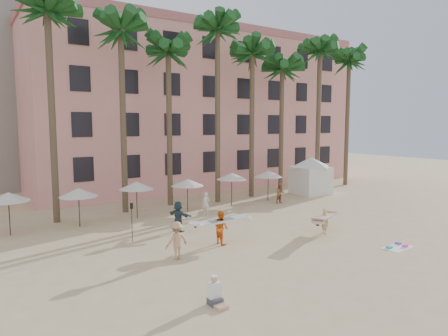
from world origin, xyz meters
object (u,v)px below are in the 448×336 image
object	(u,v)px
pink_hotel	(193,112)
carrier_yellow	(325,219)
cabana	(311,172)
carrier_white	(221,226)

from	to	relation	value
pink_hotel	carrier_yellow	bearing A→B (deg)	-99.61
cabana	carrier_white	distance (m)	18.23
cabana	carrier_white	world-z (taller)	cabana
pink_hotel	carrier_yellow	xyz separation A→B (m)	(-3.99, -23.59, -7.08)
carrier_white	cabana	bearing A→B (deg)	28.94
cabana	carrier_white	xyz separation A→B (m)	(-15.92, -8.81, -1.07)
carrier_yellow	carrier_white	distance (m)	6.61
cabana	carrier_yellow	bearing A→B (deg)	-132.11
cabana	pink_hotel	bearing A→B (deg)	113.16
cabana	carrier_yellow	world-z (taller)	cabana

